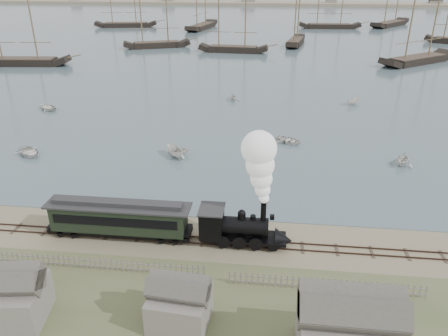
# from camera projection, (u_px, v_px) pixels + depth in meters

# --- Properties ---
(ground) EXTENTS (600.00, 600.00, 0.00)m
(ground) POSITION_uv_depth(u_px,v_px,m) (185.00, 228.00, 41.74)
(ground) COLOR gray
(ground) RESTS_ON ground
(harbor_water) EXTENTS (600.00, 336.00, 0.06)m
(harbor_water) POSITION_uv_depth(u_px,v_px,m) (259.00, 20.00, 194.62)
(harbor_water) COLOR #4A606A
(harbor_water) RESTS_ON ground
(rail_track) EXTENTS (120.00, 1.80, 0.16)m
(rail_track) POSITION_uv_depth(u_px,v_px,m) (181.00, 239.00, 39.92)
(rail_track) COLOR #36241D
(rail_track) RESTS_ON ground
(picket_fence_west) EXTENTS (19.00, 0.10, 1.20)m
(picket_fence_west) POSITION_uv_depth(u_px,v_px,m) (92.00, 269.00, 36.11)
(picket_fence_west) COLOR slate
(picket_fence_west) RESTS_ON ground
(picket_fence_east) EXTENTS (15.00, 0.10, 1.20)m
(picket_fence_east) POSITION_uv_depth(u_px,v_px,m) (326.00, 291.00, 33.71)
(picket_fence_east) COLOR slate
(picket_fence_east) RESTS_ON ground
(shed_left) EXTENTS (5.00, 4.00, 4.10)m
(shed_left) POSITION_uv_depth(u_px,v_px,m) (12.00, 319.00, 31.07)
(shed_left) COLOR slate
(shed_left) RESTS_ON ground
(shed_mid) EXTENTS (4.00, 3.50, 3.60)m
(shed_mid) POSITION_uv_depth(u_px,v_px,m) (180.00, 322.00, 30.74)
(shed_mid) COLOR slate
(shed_mid) RESTS_ON ground
(far_spit) EXTENTS (500.00, 20.00, 1.80)m
(far_spit) POSITION_uv_depth(u_px,v_px,m) (264.00, 5.00, 266.58)
(far_spit) COLOR gray
(far_spit) RESTS_ON ground
(locomotive) EXTENTS (8.29, 3.09, 10.33)m
(locomotive) POSITION_uv_depth(u_px,v_px,m) (254.00, 198.00, 37.24)
(locomotive) COLOR black
(locomotive) RESTS_ON ground
(passenger_coach) EXTENTS (13.21, 2.55, 3.21)m
(passenger_coach) POSITION_uv_depth(u_px,v_px,m) (119.00, 217.00, 39.65)
(passenger_coach) COLOR black
(passenger_coach) RESTS_ON ground
(beached_dinghy) EXTENTS (3.25, 3.97, 0.72)m
(beached_dinghy) POSITION_uv_depth(u_px,v_px,m) (145.00, 221.00, 42.24)
(beached_dinghy) COLOR silver
(beached_dinghy) RESTS_ON ground
(rowboat_0) EXTENTS (5.08, 5.25, 0.89)m
(rowboat_0) POSITION_uv_depth(u_px,v_px,m) (29.00, 152.00, 57.22)
(rowboat_0) COLOR silver
(rowboat_0) RESTS_ON harbor_water
(rowboat_1) EXTENTS (3.79, 3.92, 1.59)m
(rowboat_1) POSITION_uv_depth(u_px,v_px,m) (179.00, 150.00, 56.83)
(rowboat_1) COLOR silver
(rowboat_1) RESTS_ON harbor_water
(rowboat_2) EXTENTS (3.72, 3.25, 1.40)m
(rowboat_2) POSITION_uv_depth(u_px,v_px,m) (175.00, 152.00, 56.61)
(rowboat_2) COLOR silver
(rowboat_2) RESTS_ON harbor_water
(rowboat_3) EXTENTS (4.28, 4.67, 0.79)m
(rowboat_3) POSITION_uv_depth(u_px,v_px,m) (289.00, 140.00, 61.16)
(rowboat_3) COLOR silver
(rowboat_3) RESTS_ON harbor_water
(rowboat_4) EXTENTS (4.08, 3.92, 1.65)m
(rowboat_4) POSITION_uv_depth(u_px,v_px,m) (403.00, 159.00, 54.28)
(rowboat_4) COLOR silver
(rowboat_4) RESTS_ON harbor_water
(rowboat_5) EXTENTS (2.95, 3.10, 1.20)m
(rowboat_5) POSITION_uv_depth(u_px,v_px,m) (354.00, 101.00, 77.73)
(rowboat_5) COLOR silver
(rowboat_5) RESTS_ON harbor_water
(rowboat_6) EXTENTS (4.61, 4.98, 0.84)m
(rowboat_6) POSITION_uv_depth(u_px,v_px,m) (47.00, 107.00, 75.24)
(rowboat_6) COLOR silver
(rowboat_6) RESTS_ON harbor_water
(rowboat_7) EXTENTS (3.11, 2.80, 1.44)m
(rowboat_7) POSITION_uv_depth(u_px,v_px,m) (233.00, 96.00, 80.25)
(rowboat_7) COLOR silver
(rowboat_7) RESTS_ON harbor_water
(schooner_0) EXTENTS (23.45, 7.46, 20.00)m
(schooner_0) POSITION_uv_depth(u_px,v_px,m) (15.00, 23.00, 104.07)
(schooner_0) COLOR black
(schooner_0) RESTS_ON harbor_water
(schooner_1) EXTENTS (19.94, 11.21, 20.00)m
(schooner_1) POSITION_uv_depth(u_px,v_px,m) (155.00, 12.00, 126.59)
(schooner_1) COLOR black
(schooner_1) RESTS_ON harbor_water
(schooner_2) EXTENTS (19.70, 5.66, 20.00)m
(schooner_2) POSITION_uv_depth(u_px,v_px,m) (233.00, 15.00, 119.84)
(schooner_2) COLOR black
(schooner_2) RESTS_ON harbor_water
(schooner_3) EXTENTS (7.26, 18.43, 20.00)m
(schooner_3) POSITION_uv_depth(u_px,v_px,m) (298.00, 11.00, 130.85)
(schooner_3) COLOR black
(schooner_3) RESTS_ON harbor_water
(schooner_4) EXTENTS (22.47, 19.42, 20.00)m
(schooner_4) POSITION_uv_depth(u_px,v_px,m) (425.00, 22.00, 106.19)
(schooner_4) COLOR black
(schooner_4) RESTS_ON harbor_water
(schooner_6) EXTENTS (24.58, 10.05, 20.00)m
(schooner_6) POSITION_uv_depth(u_px,v_px,m) (124.00, 0.00, 168.94)
(schooner_6) COLOR black
(schooner_6) RESTS_ON harbor_water
(schooner_7) EXTENTS (10.18, 24.36, 20.00)m
(schooner_7) POSITION_uv_depth(u_px,v_px,m) (201.00, 1.00, 164.31)
(schooner_7) COLOR black
(schooner_7) RESTS_ON harbor_water
(schooner_8) EXTENTS (23.69, 6.59, 20.00)m
(schooner_8) POSITION_uv_depth(u_px,v_px,m) (332.00, 1.00, 165.37)
(schooner_8) COLOR black
(schooner_8) RESTS_ON harbor_water
(schooner_9) EXTENTS (19.81, 23.21, 20.00)m
(schooner_9) POSITION_uv_depth(u_px,v_px,m) (394.00, 0.00, 171.64)
(schooner_9) COLOR black
(schooner_9) RESTS_ON harbor_water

